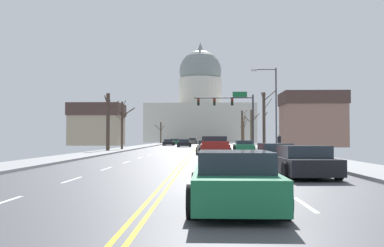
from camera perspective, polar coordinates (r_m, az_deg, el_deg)
ground at (r=38.84m, az=-0.08°, el=-4.09°), size 20.00×180.00×0.20m
signal_gantry at (r=54.71m, az=5.54°, el=2.26°), size 7.91×0.41×7.36m
street_lamp_right at (r=41.06m, az=11.06°, el=2.96°), size 2.48×0.24×8.13m
capitol_building at (r=122.38m, az=1.16°, el=1.85°), size 30.80×21.65×29.60m
sedan_near_00 at (r=49.54m, az=2.66°, el=-2.99°), size 2.01×4.61×1.16m
sedan_near_01 at (r=44.05m, az=7.13°, el=-3.11°), size 2.15×4.24×1.17m
sedan_near_02 at (r=36.88m, az=2.25°, el=-3.33°), size 2.15×4.27×1.23m
pickup_truck_near_03 at (r=30.62m, az=3.10°, el=-3.37°), size 2.28×5.62×1.58m
sedan_near_04 at (r=23.51m, az=11.22°, el=-4.19°), size 2.13×4.55×1.18m
sedan_near_05 at (r=16.55m, az=14.94°, el=-5.15°), size 2.22×4.34×1.20m
sedan_near_06 at (r=9.14m, az=5.79°, el=-7.81°), size 1.96×4.27×1.23m
sedan_oncoming_00 at (r=63.74m, az=-1.06°, el=-2.73°), size 2.07×4.35×1.18m
sedan_oncoming_01 at (r=73.91m, az=-3.19°, el=-2.63°), size 2.00×4.55×1.12m
sedan_oncoming_02 at (r=86.04m, az=-2.44°, el=-2.51°), size 2.18×4.59×1.15m
sedan_oncoming_03 at (r=97.70m, az=0.07°, el=-2.41°), size 2.01×4.31×1.26m
flank_building_00 at (r=78.02m, az=-12.94°, el=-0.09°), size 9.35×7.65×7.63m
flank_building_01 at (r=66.20m, az=16.24°, el=0.57°), size 9.38×6.95×8.40m
bare_tree_00 at (r=79.21m, az=6.92°, el=-0.47°), size 1.29×1.24×6.52m
bare_tree_01 at (r=48.08m, az=-9.59°, el=0.05°), size 2.41×2.04×5.64m
bare_tree_02 at (r=47.00m, az=9.90°, el=0.58°), size 1.53×2.09×6.64m
bare_tree_03 at (r=44.19m, az=-11.49°, el=0.36°), size 1.70×1.56×5.97m
bare_tree_04 at (r=74.71m, az=7.11°, el=-1.18°), size 1.38×2.80×5.00m
bare_tree_05 at (r=90.66m, az=-4.34°, el=-1.19°), size 2.09×1.90×4.66m
bare_tree_06 at (r=64.84m, az=8.18°, el=-0.45°), size 2.34×1.18×5.63m
pedestrian_00 at (r=38.77m, az=11.93°, el=-2.52°), size 0.35×0.34×1.65m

